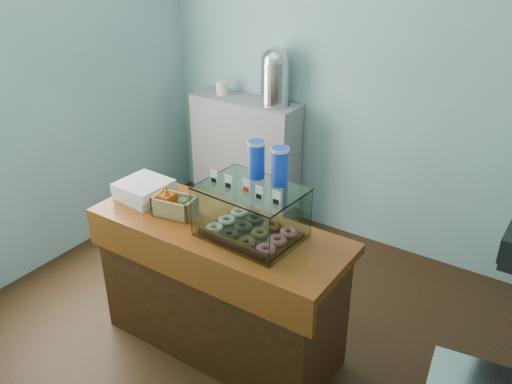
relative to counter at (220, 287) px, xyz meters
The scene contains 8 objects.
ground 0.52m from the counter, 90.00° to the left, with size 3.50×3.50×0.00m, color black.
room_shell 1.27m from the counter, 84.37° to the left, with size 3.54×3.04×2.82m.
counter is the anchor object (origin of this frame).
back_shelf 1.82m from the counter, 119.76° to the left, with size 1.00×0.32×1.10m, color gray.
display_case 0.66m from the counter, 13.46° to the left, with size 0.58×0.44×0.52m.
condiment_crate 0.60m from the counter, behind, with size 0.27×0.19×0.19m.
pastry_boxes 0.79m from the counter, behind, with size 0.32×0.32×0.12m.
coffee_urn 1.93m from the counter, 110.87° to the left, with size 0.26×0.26×0.49m.
Camera 1 is at (1.71, -2.40, 2.53)m, focal length 38.00 mm.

